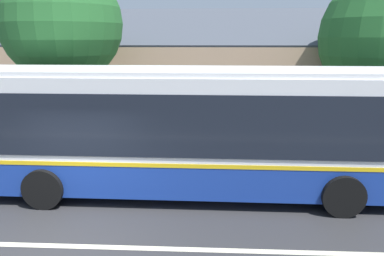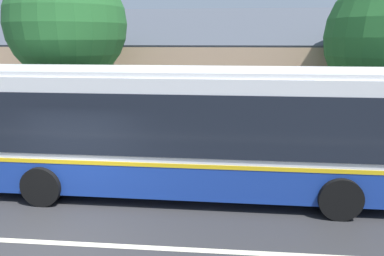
{
  "view_description": "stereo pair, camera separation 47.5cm",
  "coord_description": "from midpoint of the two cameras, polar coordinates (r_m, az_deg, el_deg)",
  "views": [
    {
      "loc": [
        3.0,
        -6.57,
        4.06
      ],
      "look_at": [
        2.46,
        4.31,
        1.42
      ],
      "focal_mm": 35.0,
      "sensor_mm": 36.0,
      "label": 1
    },
    {
      "loc": [
        3.48,
        -6.54,
        4.06
      ],
      "look_at": [
        2.46,
        4.31,
        1.42
      ],
      "focal_mm": 35.0,
      "sensor_mm": 36.0,
      "label": 2
    }
  ],
  "objects": [
    {
      "name": "street_tree_secondary",
      "position": [
        14.26,
        -17.6,
        14.87
      ],
      "size": [
        4.18,
        4.18,
        6.62
      ],
      "color": "#4C3828",
      "rests_on": "ground"
    },
    {
      "name": "ground_plane",
      "position": [
        8.36,
        -18.99,
        -16.22
      ],
      "size": [
        300.0,
        300.0,
        0.0
      ],
      "primitive_type": "plane",
      "color": "#2D2D30"
    },
    {
      "name": "bus_stop_sign",
      "position": [
        12.71,
        27.11,
        1.14
      ],
      "size": [
        0.36,
        0.07,
        2.4
      ],
      "color": "gray",
      "rests_on": "sidewalk_far"
    },
    {
      "name": "community_building",
      "position": [
        21.13,
        -8.8,
        7.79
      ],
      "size": [
        21.49,
        11.07,
        6.56
      ],
      "color": "tan",
      "rests_on": "ground"
    },
    {
      "name": "sidewalk_far",
      "position": [
        13.56,
        -8.71,
        -3.62
      ],
      "size": [
        60.0,
        3.0,
        0.15
      ],
      "primitive_type": "cube",
      "color": "#ADAAA3",
      "rests_on": "ground"
    },
    {
      "name": "lane_divider_stripe",
      "position": [
        8.36,
        -18.99,
        -16.2
      ],
      "size": [
        60.0,
        0.16,
        0.01
      ],
      "primitive_type": "cube",
      "color": "beige",
      "rests_on": "ground"
    },
    {
      "name": "transit_bus",
      "position": [
        9.77,
        0.03,
        0.05
      ],
      "size": [
        12.26,
        2.86,
        3.29
      ],
      "color": "navy",
      "rests_on": "ground"
    }
  ]
}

